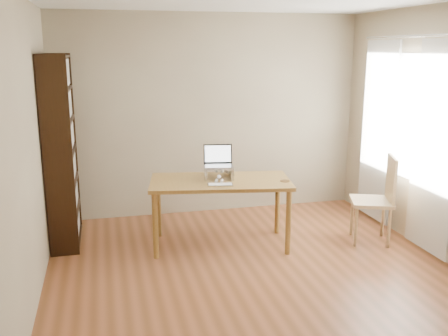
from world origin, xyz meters
TOP-DOWN VIEW (x-y plane):
  - room at (0.03, 0.01)m, footprint 4.04×4.54m
  - bookshelf at (-1.83, 1.55)m, footprint 0.30×0.90m
  - curtains at (1.92, 0.80)m, footprint 0.03×1.90m
  - desk at (-0.16, 1.02)m, footprint 1.63×1.00m
  - laptop_stand at (-0.16, 1.10)m, footprint 0.32×0.25m
  - laptop at (-0.16, 1.16)m, footprint 0.35×0.32m
  - keyboard at (-0.21, 0.80)m, footprint 0.28×0.16m
  - coaster at (0.51, 0.81)m, footprint 0.10×0.10m
  - cat at (-0.14, 1.13)m, footprint 0.24×0.48m
  - chair at (1.60, 0.72)m, footprint 0.57×0.57m

SIDE VIEW (x-z plane):
  - chair at x=1.60m, z-range 0.04..1.04m
  - desk at x=-0.16m, z-range 0.29..1.04m
  - coaster at x=0.51m, z-range 0.75..0.76m
  - keyboard at x=-0.21m, z-range 0.75..0.77m
  - cat at x=-0.14m, z-range 0.74..0.88m
  - laptop_stand at x=-0.16m, z-range 0.77..0.90m
  - laptop at x=-0.16m, z-range 0.83..1.05m
  - bookshelf at x=-1.83m, z-range 0.00..2.10m
  - curtains at x=1.92m, z-range 0.05..2.29m
  - room at x=0.03m, z-range -0.02..2.62m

